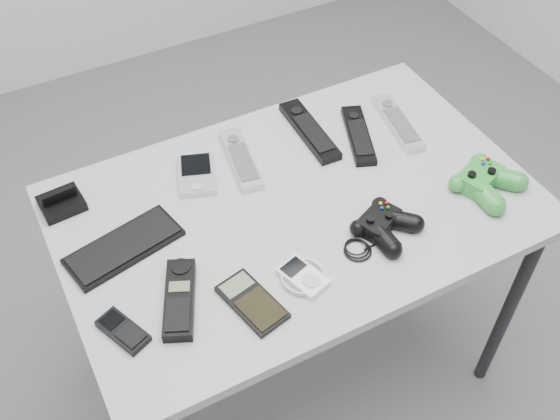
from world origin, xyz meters
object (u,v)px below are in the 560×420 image
controller_black (384,223)px  controller_green (485,180)px  remote_black_b (358,135)px  cordless_handset (180,299)px  desk (296,222)px  calculator (252,302)px  pda_keyboard (124,246)px  mp3_player (303,276)px  mobile_phone (123,330)px  remote_silver_a (241,159)px  remote_black_a (309,130)px  pda (196,174)px  remote_silver_b (398,122)px

controller_black → controller_green: size_ratio=1.43×
remote_black_b → cordless_handset: (-0.56, -0.25, 0.00)m
desk → calculator: 0.29m
pda_keyboard → mp3_player: mp3_player is taller
mobile_phone → cordless_handset: (0.12, 0.01, 0.00)m
pda_keyboard → cordless_handset: bearing=-86.5°
desk → calculator: bearing=-136.7°
remote_silver_a → cordless_handset: (-0.27, -0.30, 0.00)m
remote_black_a → mp3_player: size_ratio=2.41×
cordless_handset → controller_green: bearing=22.4°
remote_black_b → controller_green: bearing=-38.8°
remote_black_a → cordless_handset: size_ratio=1.31×
pda → mobile_phone: 0.42m
controller_green → calculator: bearing=163.9°
remote_black_a → controller_green: 0.43m
pda_keyboard → cordless_handset: 0.19m
remote_black_a → mp3_player: 0.44m
remote_black_b → controller_green: (0.16, -0.27, 0.01)m
pda_keyboard → pda: bearing=17.8°
desk → remote_black_b: (0.24, 0.12, 0.07)m
remote_silver_b → controller_black: bearing=-119.4°
controller_green → cordless_handset: bearing=157.9°
pda_keyboard → remote_silver_b: remote_silver_b is taller
desk → controller_green: (0.39, -0.15, 0.08)m
remote_black_a → mp3_player: bearing=-119.0°
remote_silver_a → mobile_phone: 0.50m
pda → calculator: pda is taller
desk → remote_silver_a: (-0.05, 0.18, 0.07)m
controller_green → pda: bearing=129.3°
mp3_player → controller_black: size_ratio=0.44×
desk → remote_black_b: remote_black_b is taller
remote_black_a → controller_green: bearing=-51.3°
remote_silver_a → calculator: size_ratio=1.42×
pda → remote_silver_b: (0.51, -0.06, 0.00)m
remote_black_a → pda_keyboard: bearing=-163.0°
pda → remote_black_a: bearing=22.3°
cordless_handset → controller_black: (0.45, -0.03, 0.01)m
remote_silver_a → calculator: bearing=-102.8°
pda → cordless_handset: cordless_handset is taller
mobile_phone → controller_black: 0.57m
remote_silver_b → controller_black: (-0.22, -0.27, 0.01)m
remote_black_a → calculator: bearing=-129.7°
pda → pda_keyboard: bearing=-129.9°
pda → remote_silver_b: remote_silver_b is taller
pda → remote_black_a: size_ratio=0.55×
calculator → controller_black: size_ratio=0.66×
calculator → pda_keyboard: bearing=112.0°
remote_black_a → calculator: 0.52m
pda_keyboard → remote_silver_a: (0.32, 0.12, 0.00)m
remote_silver_b → cordless_handset: 0.71m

